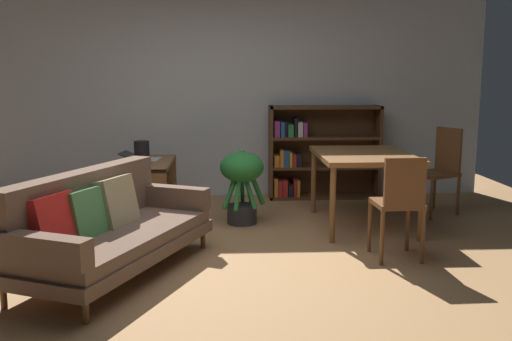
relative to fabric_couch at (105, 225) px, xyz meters
name	(u,v)px	position (x,y,z in m)	size (l,w,h in m)	color
ground_plane	(217,261)	(0.87, 0.25, -0.39)	(8.16, 8.16, 0.00)	#A87A4C
back_wall_panel	(220,92)	(0.87, 2.95, 0.96)	(6.80, 0.10, 2.70)	silver
fabric_couch	(105,225)	(0.00, 0.00, 0.00)	(1.46, 2.01, 0.81)	brown
media_console	(151,190)	(0.12, 1.75, -0.08)	(0.46, 1.08, 0.63)	brown
open_laptop	(142,158)	(0.03, 1.84, 0.27)	(0.45, 0.35, 0.09)	silver
desk_speaker	(142,153)	(0.08, 1.50, 0.37)	(0.16, 0.16, 0.25)	black
potted_floor_plant	(242,178)	(1.12, 1.47, 0.10)	(0.48, 0.51, 0.78)	#333338
dining_table	(363,160)	(2.37, 1.32, 0.30)	(0.94, 1.28, 0.77)	brown
dining_chair_near	(440,167)	(3.37, 1.82, 0.14)	(0.58, 0.55, 0.97)	brown
dining_chair_far	(399,201)	(2.41, 0.20, 0.13)	(0.40, 0.41, 0.90)	brown
bookshelf	(315,153)	(2.09, 2.76, 0.18)	(1.41, 0.35, 1.18)	#56351E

